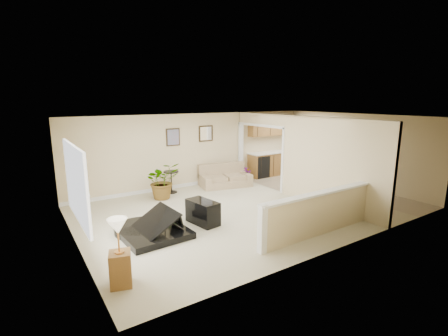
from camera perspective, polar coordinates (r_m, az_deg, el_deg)
floor at (r=9.20m, az=4.67°, el=-6.91°), size 9.00×9.00×0.00m
back_wall at (r=11.35m, az=-4.55°, el=3.24°), size 9.00×0.04×2.50m
front_wall at (r=6.83m, az=20.50°, el=-3.43°), size 9.00×0.04×2.50m
left_wall at (r=7.11m, az=-25.18°, el=-3.21°), size 0.04×6.00×2.50m
right_wall at (r=12.13m, az=21.85°, el=2.98°), size 0.04×6.00×2.50m
ceiling at (r=8.71m, az=4.95°, el=8.84°), size 9.00×6.00×0.04m
kitchen_vinyl at (r=11.33m, az=17.40°, el=-3.76°), size 2.70×6.00×0.01m
interior_partition at (r=10.24m, az=11.90°, el=1.88°), size 0.18×5.99×2.50m
pony_half_wall at (r=7.51m, az=16.12°, el=-7.60°), size 3.42×0.22×1.00m
left_window at (r=6.59m, az=-24.57°, el=-2.51°), size 0.05×2.15×1.45m
wall_art_left at (r=10.83m, az=-8.95°, el=5.38°), size 0.48×0.04×0.58m
wall_mirror at (r=11.40m, az=-3.20°, el=6.08°), size 0.55×0.04×0.55m
kitchen_cabinets at (r=13.02m, az=8.48°, el=2.58°), size 2.36×0.65×2.33m
piano at (r=7.36m, az=-12.70°, el=-7.62°), size 1.67×1.73×1.30m
piano_bench at (r=7.97m, az=-3.76°, el=-7.75°), size 0.56×0.92×0.57m
loveseat at (r=11.33m, az=0.02°, el=-1.26°), size 1.92×1.33×0.98m
accent_table at (r=10.59m, az=-9.25°, el=-1.92°), size 0.49×0.49×0.71m
palm_plant at (r=10.00m, az=-10.77°, el=-2.24°), size 1.01×0.88×1.12m
small_plant at (r=11.55m, az=4.07°, el=-1.61°), size 0.43×0.43×0.61m
lamp_stand at (r=5.65m, az=-17.86°, el=-14.79°), size 0.42×0.42×1.15m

